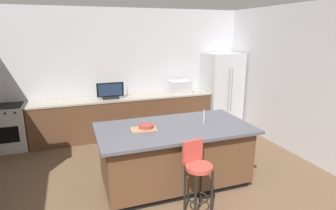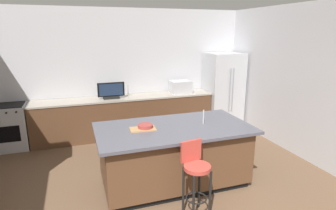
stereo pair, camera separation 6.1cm
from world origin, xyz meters
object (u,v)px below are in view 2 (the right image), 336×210
object	(u,v)px
refrigerator	(223,90)
range_oven	(8,127)
bar_stool_center	(196,173)
kitchen_island	(174,155)
tv_monitor	(111,91)
fruit_bowl	(145,127)
cutting_board	(143,129)
microwave	(180,87)

from	to	relation	value
refrigerator	range_oven	distance (m)	4.82
refrigerator	bar_stool_center	distance (m)	3.73
kitchen_island	tv_monitor	xyz separation A→B (m)	(-0.62, 2.25, 0.58)
tv_monitor	fruit_bowl	size ratio (longest dim) A/B	2.62
fruit_bowl	kitchen_island	bearing A→B (deg)	-6.67
range_oven	cutting_board	world-z (taller)	cutting_board
fruit_bowl	cutting_board	world-z (taller)	fruit_bowl
refrigerator	range_oven	size ratio (longest dim) A/B	1.97
microwave	fruit_bowl	size ratio (longest dim) A/B	2.20
microwave	range_oven	bearing A→B (deg)	-179.98
kitchen_island	cutting_board	size ratio (longest dim) A/B	6.17
refrigerator	bar_stool_center	xyz separation A→B (m)	(-2.11, -3.06, -0.31)
cutting_board	range_oven	bearing A→B (deg)	134.46
refrigerator	kitchen_island	bearing A→B (deg)	-133.13
tv_monitor	bar_stool_center	bearing A→B (deg)	-78.60
fruit_bowl	refrigerator	bearing A→B (deg)	40.93
kitchen_island	microwave	size ratio (longest dim) A/B	4.80
kitchen_island	fruit_bowl	world-z (taller)	fruit_bowl
bar_stool_center	kitchen_island	bearing A→B (deg)	80.73
microwave	kitchen_island	bearing A→B (deg)	-113.47
microwave	fruit_bowl	xyz separation A→B (m)	(-1.43, -2.25, -0.08)
kitchen_island	microwave	bearing A→B (deg)	66.53
tv_monitor	microwave	bearing A→B (deg)	1.83
kitchen_island	bar_stool_center	size ratio (longest dim) A/B	2.35
kitchen_island	microwave	xyz separation A→B (m)	(1.00, 2.30, 0.56)
kitchen_island	refrigerator	xyz separation A→B (m)	(2.10, 2.24, 0.43)
refrigerator	cutting_board	bearing A→B (deg)	-139.37
kitchen_island	cutting_board	distance (m)	0.66
tv_monitor	cutting_board	size ratio (longest dim) A/B	1.53
kitchen_island	refrigerator	bearing A→B (deg)	46.87
range_oven	kitchen_island	bearing A→B (deg)	-40.51
fruit_bowl	cutting_board	xyz separation A→B (m)	(-0.04, -0.01, -0.02)
refrigerator	tv_monitor	distance (m)	2.73
refrigerator	microwave	xyz separation A→B (m)	(-1.10, 0.06, 0.14)
kitchen_island	tv_monitor	size ratio (longest dim) A/B	4.03
refrigerator	microwave	bearing A→B (deg)	176.86
refrigerator	tv_monitor	bearing A→B (deg)	179.82
range_oven	fruit_bowl	distance (m)	3.23
range_oven	cutting_board	size ratio (longest dim) A/B	2.44
refrigerator	cutting_board	xyz separation A→B (m)	(-2.57, -2.21, 0.03)
microwave	tv_monitor	size ratio (longest dim) A/B	0.84
kitchen_island	refrigerator	distance (m)	3.10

